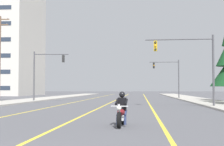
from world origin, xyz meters
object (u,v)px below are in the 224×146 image
motorcycle_with_rider (121,112)px  utility_pole_left_near (0,56)px  traffic_signal_mid_right (170,73)px  traffic_signal_near_right (193,59)px  traffic_signal_near_left (44,69)px

motorcycle_with_rider → utility_pole_left_near: bearing=122.5°
motorcycle_with_rider → traffic_signal_mid_right: bearing=82.1°
traffic_signal_near_right → traffic_signal_mid_right: size_ratio=1.00×
traffic_signal_near_right → utility_pole_left_near: utility_pole_left_near is taller
motorcycle_with_rider → traffic_signal_near_left: traffic_signal_near_left is taller
traffic_signal_near_left → utility_pole_left_near: utility_pole_left_near is taller
traffic_signal_near_left → traffic_signal_mid_right: (16.69, 13.45, 0.02)m
traffic_signal_near_right → traffic_signal_near_left: 20.16m
motorcycle_with_rider → utility_pole_left_near: 30.59m
traffic_signal_mid_right → utility_pole_left_near: bearing=-145.7°
traffic_signal_mid_right → traffic_signal_near_right: bearing=-90.6°
utility_pole_left_near → traffic_signal_near_right: bearing=-25.5°
traffic_signal_near_right → traffic_signal_mid_right: 25.15m
motorcycle_with_rider → traffic_signal_near_right: 16.49m
traffic_signal_mid_right → utility_pole_left_near: 26.43m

